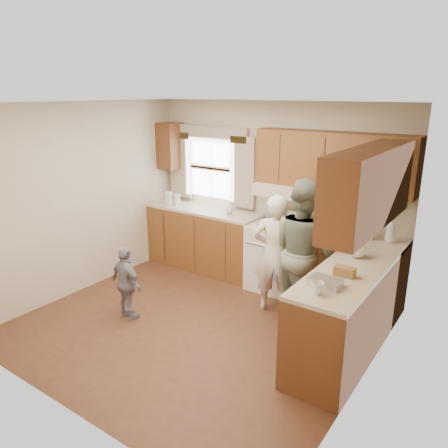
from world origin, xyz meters
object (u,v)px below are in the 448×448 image
Objects in this scene: woman_left at (275,254)px; stove at (280,256)px; child at (127,283)px; woman_right at (304,251)px.

stove is at bearing -92.45° from woman_left.
stove is at bearing -112.62° from child.
woman_left is 1.64× the size of child.
child is (-1.08, -1.78, -0.02)m from stove.
stove is 0.73× the size of woman_left.
woman_left is (0.24, -0.59, 0.27)m from stove.
woman_right reaches higher than child.
woman_right is (0.38, 0.00, 0.12)m from woman_left.
child is at bearing 64.70° from woman_right.
woman_left is at bearing 29.55° from woman_right.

